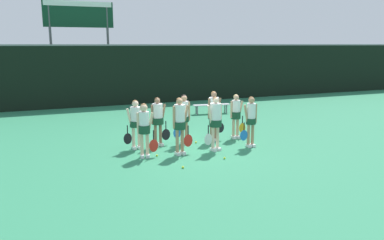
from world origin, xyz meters
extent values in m
plane|color=#2D7F56|center=(0.00, 0.00, 0.00)|extent=(140.00, 140.00, 0.00)
cube|color=black|center=(0.00, 9.70, 1.65)|extent=(60.00, 0.06, 3.29)
cube|color=slate|center=(0.00, 9.70, 3.33)|extent=(60.00, 0.08, 0.08)
cylinder|color=#515156|center=(-3.94, 11.67, 2.88)|extent=(0.14, 0.14, 5.77)
cylinder|color=#515156|center=(-0.76, 11.67, 2.88)|extent=(0.14, 0.14, 5.77)
cube|color=#0F3823|center=(-2.35, 11.67, 5.05)|extent=(3.88, 0.12, 1.44)
cube|color=white|center=(-2.35, 11.60, 5.62)|extent=(3.72, 0.02, 0.29)
cube|color=#B2B2B7|center=(3.16, 5.43, 0.44)|extent=(1.86, 0.58, 0.04)
cylinder|color=slate|center=(3.92, 5.46, 0.21)|extent=(0.06, 0.06, 0.42)
cylinder|color=slate|center=(3.89, 5.21, 0.21)|extent=(0.06, 0.06, 0.42)
cylinder|color=slate|center=(2.43, 5.65, 0.21)|extent=(0.06, 0.06, 0.42)
cylinder|color=slate|center=(2.40, 5.39, 0.21)|extent=(0.06, 0.06, 0.42)
cylinder|color=beige|center=(-1.67, -0.49, 0.39)|extent=(0.10, 0.10, 0.79)
cylinder|color=beige|center=(-1.83, -0.46, 0.39)|extent=(0.10, 0.10, 0.79)
cube|color=white|center=(-1.68, -0.52, 0.04)|extent=(0.16, 0.26, 0.09)
cube|color=white|center=(-1.84, -0.48, 0.04)|extent=(0.16, 0.26, 0.09)
cylinder|color=#16422B|center=(-1.75, -0.47, 0.87)|extent=(0.35, 0.35, 0.25)
cylinder|color=white|center=(-1.75, -0.47, 1.10)|extent=(0.30, 0.30, 0.62)
sphere|color=beige|center=(-1.75, -0.47, 1.52)|extent=(0.23, 0.23, 0.23)
sphere|color=olive|center=(-1.75, -0.45, 1.55)|extent=(0.21, 0.21, 0.21)
cylinder|color=beige|center=(-1.56, -0.51, 1.08)|extent=(0.21, 0.11, 0.60)
cylinder|color=beige|center=(-1.93, -0.44, 1.08)|extent=(0.08, 0.08, 0.59)
cylinder|color=black|center=(-1.49, -0.55, 0.69)|extent=(0.03, 0.03, 0.29)
ellipsoid|color=red|center=(-1.49, -0.55, 0.35)|extent=(0.28, 0.03, 0.39)
cylinder|color=tan|center=(-0.58, -0.59, 0.43)|extent=(0.10, 0.10, 0.85)
cylinder|color=tan|center=(-0.75, -0.61, 0.43)|extent=(0.10, 0.10, 0.85)
cube|color=white|center=(-0.57, -0.62, 0.04)|extent=(0.14, 0.25, 0.09)
cube|color=white|center=(-0.75, -0.64, 0.04)|extent=(0.14, 0.25, 0.09)
cylinder|color=#16422B|center=(-0.67, -0.60, 0.93)|extent=(0.37, 0.37, 0.24)
cylinder|color=white|center=(-0.67, -0.60, 1.21)|extent=(0.33, 0.33, 0.73)
sphere|color=tan|center=(-0.67, -0.60, 1.68)|extent=(0.20, 0.20, 0.20)
sphere|color=olive|center=(-0.67, -0.58, 1.70)|extent=(0.18, 0.18, 0.18)
cylinder|color=tan|center=(-0.46, -0.58, 1.20)|extent=(0.22, 0.10, 0.69)
cylinder|color=tan|center=(-0.86, -0.63, 1.20)|extent=(0.08, 0.08, 0.69)
cylinder|color=black|center=(-0.38, -0.59, 0.76)|extent=(0.03, 0.03, 0.29)
ellipsoid|color=red|center=(-0.38, -0.59, 0.42)|extent=(0.30, 0.03, 0.40)
cylinder|color=beige|center=(0.65, -0.58, 0.42)|extent=(0.10, 0.10, 0.83)
cylinder|color=beige|center=(0.46, -0.62, 0.42)|extent=(0.10, 0.10, 0.83)
cube|color=white|center=(0.65, -0.61, 0.04)|extent=(0.16, 0.26, 0.09)
cube|color=white|center=(0.46, -0.65, 0.04)|extent=(0.16, 0.26, 0.09)
cylinder|color=#16422B|center=(0.55, -0.60, 0.91)|extent=(0.40, 0.40, 0.22)
cylinder|color=white|center=(0.55, -0.60, 1.19)|extent=(0.35, 0.35, 0.71)
sphere|color=beige|center=(0.55, -0.60, 1.64)|extent=(0.19, 0.19, 0.19)
sphere|color=olive|center=(0.55, -0.58, 1.66)|extent=(0.18, 0.18, 0.18)
cylinder|color=beige|center=(0.34, -0.64, 1.18)|extent=(0.23, 0.12, 0.68)
cylinder|color=beige|center=(0.75, -0.56, 1.18)|extent=(0.08, 0.08, 0.68)
cylinder|color=black|center=(0.27, -0.68, 0.74)|extent=(0.03, 0.03, 0.28)
ellipsoid|color=silver|center=(0.27, -0.68, 0.42)|extent=(0.27, 0.03, 0.38)
cylinder|color=tan|center=(1.92, -0.62, 0.40)|extent=(0.10, 0.10, 0.81)
cylinder|color=tan|center=(1.76, -0.61, 0.40)|extent=(0.10, 0.10, 0.81)
cube|color=white|center=(1.92, -0.65, 0.04)|extent=(0.11, 0.24, 0.09)
cube|color=white|center=(1.76, -0.64, 0.04)|extent=(0.11, 0.24, 0.09)
cylinder|color=#16422B|center=(1.84, -0.62, 0.88)|extent=(0.33, 0.33, 0.20)
cylinder|color=white|center=(1.84, -0.62, 1.14)|extent=(0.29, 0.29, 0.67)
sphere|color=tan|center=(1.84, -0.62, 1.58)|extent=(0.21, 0.21, 0.21)
sphere|color=olive|center=(1.84, -0.60, 1.60)|extent=(0.19, 0.19, 0.19)
cylinder|color=tan|center=(1.66, -0.61, 1.13)|extent=(0.21, 0.08, 0.64)
cylinder|color=tan|center=(2.02, -0.62, 1.13)|extent=(0.08, 0.08, 0.63)
cylinder|color=black|center=(1.58, -0.63, 0.73)|extent=(0.03, 0.03, 0.26)
ellipsoid|color=blue|center=(1.58, -0.63, 0.42)|extent=(0.28, 0.03, 0.36)
cylinder|color=beige|center=(-1.67, 0.55, 0.38)|extent=(0.10, 0.10, 0.77)
cylinder|color=beige|center=(-1.86, 0.54, 0.38)|extent=(0.10, 0.10, 0.77)
cube|color=white|center=(-1.67, 0.52, 0.04)|extent=(0.12, 0.25, 0.09)
cube|color=white|center=(-1.86, 0.51, 0.04)|extent=(0.12, 0.25, 0.09)
cylinder|color=#16422B|center=(-1.77, 0.55, 0.84)|extent=(0.40, 0.40, 0.20)
cylinder|color=white|center=(-1.77, 0.55, 1.08)|extent=(0.35, 0.35, 0.62)
sphere|color=beige|center=(-1.77, 0.55, 1.50)|extent=(0.21, 0.21, 0.21)
sphere|color=olive|center=(-1.77, 0.57, 1.52)|extent=(0.19, 0.19, 0.19)
cylinder|color=beige|center=(-1.98, 0.54, 1.07)|extent=(0.20, 0.09, 0.60)
cylinder|color=beige|center=(-1.57, 0.56, 1.07)|extent=(0.08, 0.08, 0.59)
cylinder|color=black|center=(-2.06, 0.51, 0.69)|extent=(0.03, 0.03, 0.26)
ellipsoid|color=black|center=(-2.06, 0.51, 0.37)|extent=(0.27, 0.03, 0.37)
cylinder|color=#8C664C|center=(-0.92, 0.63, 0.39)|extent=(0.10, 0.10, 0.79)
cylinder|color=#8C664C|center=(-1.10, 0.60, 0.39)|extent=(0.10, 0.10, 0.79)
cube|color=white|center=(-0.91, 0.60, 0.04)|extent=(0.15, 0.25, 0.09)
cube|color=white|center=(-1.10, 0.57, 0.04)|extent=(0.15, 0.25, 0.09)
cylinder|color=#16422B|center=(-1.01, 0.61, 0.87)|extent=(0.39, 0.39, 0.22)
cylinder|color=white|center=(-1.01, 0.61, 1.12)|extent=(0.34, 0.34, 0.66)
sphere|color=#8C664C|center=(-1.01, 0.61, 1.55)|extent=(0.19, 0.19, 0.19)
sphere|color=#4C331E|center=(-1.01, 0.63, 1.57)|extent=(0.18, 0.18, 0.18)
cylinder|color=#8C664C|center=(-0.80, 0.65, 1.11)|extent=(0.21, 0.11, 0.63)
cylinder|color=#8C664C|center=(-1.21, 0.58, 1.11)|extent=(0.08, 0.08, 0.63)
cylinder|color=black|center=(-0.72, 0.64, 0.70)|extent=(0.03, 0.03, 0.28)
ellipsoid|color=black|center=(-0.72, 0.64, 0.36)|extent=(0.30, 0.03, 0.39)
cylinder|color=tan|center=(-0.02, 0.52, 0.41)|extent=(0.10, 0.10, 0.81)
cylinder|color=tan|center=(-0.18, 0.53, 0.41)|extent=(0.10, 0.10, 0.81)
cube|color=white|center=(-0.02, 0.49, 0.04)|extent=(0.12, 0.25, 0.09)
cube|color=white|center=(-0.18, 0.50, 0.04)|extent=(0.12, 0.25, 0.09)
cylinder|color=#16422B|center=(-0.10, 0.52, 0.88)|extent=(0.32, 0.32, 0.18)
cylinder|color=white|center=(-0.10, 0.52, 1.15)|extent=(0.28, 0.28, 0.68)
sphere|color=tan|center=(-0.10, 0.52, 1.59)|extent=(0.21, 0.21, 0.21)
sphere|color=black|center=(-0.10, 0.54, 1.62)|extent=(0.19, 0.19, 0.19)
cylinder|color=tan|center=(-0.28, 0.53, 1.14)|extent=(0.21, 0.09, 0.64)
cylinder|color=tan|center=(0.07, 0.51, 1.14)|extent=(0.08, 0.08, 0.64)
cylinder|color=black|center=(-0.36, 0.51, 0.73)|extent=(0.03, 0.03, 0.27)
ellipsoid|color=blue|center=(-0.36, 0.51, 0.41)|extent=(0.27, 0.03, 0.37)
cylinder|color=#8C664C|center=(1.10, 0.54, 0.42)|extent=(0.10, 0.10, 0.85)
cylinder|color=#8C664C|center=(0.91, 0.50, 0.42)|extent=(0.10, 0.10, 0.85)
cube|color=white|center=(1.11, 0.51, 0.04)|extent=(0.15, 0.26, 0.09)
cube|color=white|center=(0.92, 0.47, 0.04)|extent=(0.15, 0.26, 0.09)
cylinder|color=#16422B|center=(1.01, 0.52, 0.94)|extent=(0.40, 0.40, 0.25)
cylinder|color=white|center=(1.01, 0.52, 1.21)|extent=(0.35, 0.35, 0.72)
sphere|color=#8C664C|center=(1.01, 0.52, 1.66)|extent=(0.20, 0.20, 0.20)
sphere|color=olive|center=(1.00, 0.54, 1.69)|extent=(0.18, 0.18, 0.18)
cylinder|color=#8C664C|center=(1.22, 0.56, 1.19)|extent=(0.23, 0.12, 0.68)
cylinder|color=#8C664C|center=(0.81, 0.48, 1.19)|extent=(0.08, 0.08, 0.68)
cylinder|color=black|center=(1.30, 0.55, 0.76)|extent=(0.03, 0.03, 0.26)
ellipsoid|color=black|center=(1.30, 0.55, 0.45)|extent=(0.27, 0.03, 0.36)
cylinder|color=tan|center=(2.01, 0.60, 0.38)|extent=(0.10, 0.10, 0.77)
cylinder|color=tan|center=(1.84, 0.60, 0.38)|extent=(0.10, 0.10, 0.77)
cube|color=white|center=(2.01, 0.57, 0.04)|extent=(0.11, 0.24, 0.09)
cube|color=white|center=(1.84, 0.57, 0.04)|extent=(0.11, 0.24, 0.09)
cylinder|color=#16422B|center=(1.93, 0.60, 0.86)|extent=(0.35, 0.35, 0.26)
cylinder|color=white|center=(1.93, 0.60, 1.09)|extent=(0.30, 0.30, 0.64)
sphere|color=tan|center=(1.93, 0.60, 1.50)|extent=(0.20, 0.20, 0.20)
sphere|color=#D8B772|center=(1.93, 0.62, 1.53)|extent=(0.18, 0.18, 0.18)
cylinder|color=tan|center=(2.12, 0.60, 1.07)|extent=(0.20, 0.08, 0.61)
cylinder|color=tan|center=(1.74, 0.60, 1.07)|extent=(0.08, 0.08, 0.60)
cylinder|color=black|center=(2.20, 0.58, 0.68)|extent=(0.03, 0.03, 0.27)
ellipsoid|color=orange|center=(2.20, 0.58, 0.36)|extent=(0.26, 0.03, 0.37)
sphere|color=#CCE033|center=(0.42, -1.55, 0.03)|extent=(0.07, 0.07, 0.07)
sphere|color=#CCE033|center=(-1.40, -0.56, 0.03)|extent=(0.07, 0.07, 0.07)
sphere|color=#CCE033|center=(0.31, 0.47, 0.03)|extent=(0.07, 0.07, 0.07)
sphere|color=#CCE033|center=(1.48, 1.26, 0.03)|extent=(0.07, 0.07, 0.07)
sphere|color=#CCE033|center=(-1.04, -1.90, 0.03)|extent=(0.07, 0.07, 0.07)
camera|label=1|loc=(-4.44, -11.19, 3.38)|focal=35.00mm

